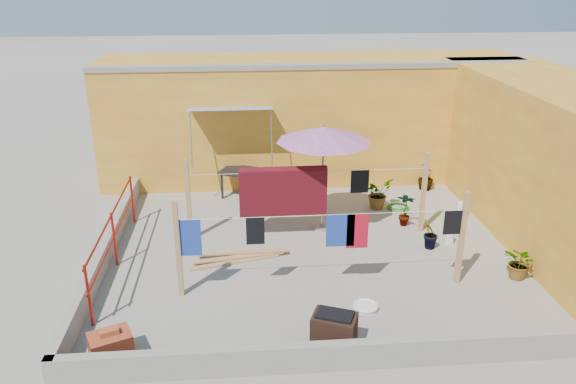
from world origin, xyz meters
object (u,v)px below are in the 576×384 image
object	(u,v)px
white_basin	(366,306)
outdoor_table	(251,174)
brazier	(334,330)
water_jug_b	(449,237)
plant_back_a	(378,193)
water_jug_a	(462,209)
patio_umbrella	(324,135)
brick_stack	(111,347)
green_hose	(398,207)

from	to	relation	value
white_basin	outdoor_table	bearing A→B (deg)	109.55
brazier	water_jug_b	distance (m)	4.38
water_jug_b	plant_back_a	distance (m)	2.27
water_jug_a	plant_back_a	xyz separation A→B (m)	(-1.85, 0.66, 0.20)
patio_umbrella	water_jug_b	distance (m)	3.40
patio_umbrella	brick_stack	distance (m)	5.91
water_jug_a	water_jug_b	distance (m)	1.54
brazier	plant_back_a	bearing A→B (deg)	69.99
water_jug_b	brazier	bearing A→B (deg)	-132.67
water_jug_b	outdoor_table	bearing A→B (deg)	144.97
brick_stack	green_hose	distance (m)	7.68
water_jug_b	patio_umbrella	bearing A→B (deg)	160.38
white_basin	green_hose	size ratio (longest dim) A/B	0.81
brazier	patio_umbrella	bearing A→B (deg)	84.58
outdoor_table	green_hose	size ratio (longest dim) A/B	3.10
white_basin	water_jug_b	distance (m)	3.20
patio_umbrella	brick_stack	xyz separation A→B (m)	(-3.70, -4.18, -1.93)
patio_umbrella	outdoor_table	size ratio (longest dim) A/B	1.54
patio_umbrella	water_jug_a	xyz separation A→B (m)	(3.36, 0.41, -1.99)
brick_stack	green_hose	xyz separation A→B (m)	(5.71, 5.14, -0.19)
outdoor_table	water_jug_b	xyz separation A→B (m)	(4.09, -2.86, -0.50)
outdoor_table	green_hose	world-z (taller)	outdoor_table
water_jug_b	plant_back_a	world-z (taller)	plant_back_a
brick_stack	brazier	size ratio (longest dim) A/B	0.93
outdoor_table	white_basin	distance (m)	5.47
outdoor_table	plant_back_a	xyz separation A→B (m)	(3.01, -0.88, -0.26)
white_basin	plant_back_a	size ratio (longest dim) A/B	0.59
outdoor_table	plant_back_a	world-z (taller)	plant_back_a
green_hose	water_jug_a	bearing A→B (deg)	-22.28
outdoor_table	green_hose	bearing A→B (deg)	-15.64
brazier	plant_back_a	world-z (taller)	plant_back_a
brick_stack	water_jug_a	size ratio (longest dim) A/B	1.93
brazier	brick_stack	bearing A→B (deg)	-179.40
water_jug_a	plant_back_a	size ratio (longest dim) A/B	0.51
brick_stack	outdoor_table	bearing A→B (deg)	70.28
brick_stack	plant_back_a	bearing A→B (deg)	45.18
brazier	green_hose	bearing A→B (deg)	64.86
white_basin	plant_back_a	xyz separation A→B (m)	(1.19, 4.24, 0.33)
white_basin	water_jug_a	distance (m)	4.71
water_jug_b	brick_stack	bearing A→B (deg)	-152.59
patio_umbrella	green_hose	xyz separation A→B (m)	(2.00, 0.96, -2.12)
water_jug_a	green_hose	size ratio (longest dim) A/B	0.69
outdoor_table	water_jug_a	distance (m)	5.12
brick_stack	brazier	distance (m)	3.31
brick_stack	patio_umbrella	bearing A→B (deg)	48.42
patio_umbrella	outdoor_table	bearing A→B (deg)	127.80
brazier	water_jug_b	world-z (taller)	brazier
plant_back_a	outdoor_table	bearing A→B (deg)	163.66
patio_umbrella	white_basin	size ratio (longest dim) A/B	5.92
patio_umbrella	brazier	distance (m)	4.56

